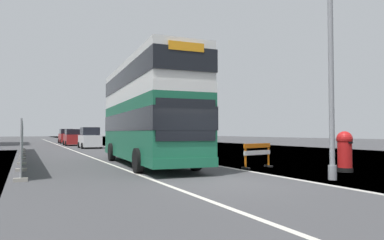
{
  "coord_description": "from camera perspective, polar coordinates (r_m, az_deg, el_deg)",
  "views": [
    {
      "loc": [
        -5.63,
        -9.61,
        1.63
      ],
      "look_at": [
        1.41,
        5.01,
        2.2
      ],
      "focal_mm": 32.7,
      "sensor_mm": 36.0,
      "label": 1
    }
  ],
  "objects": [
    {
      "name": "double_decker_bus",
      "position": [
        17.82,
        -7.4,
        1.44
      ],
      "size": [
        3.26,
        11.37,
        5.07
      ],
      "color": "#196042",
      "rests_on": "ground"
    },
    {
      "name": "lamppost_foreground",
      "position": [
        13.12,
        21.73,
        8.22
      ],
      "size": [
        0.29,
        0.7,
        8.32
      ],
      "color": "gray",
      "rests_on": "ground"
    },
    {
      "name": "car_receding_mid",
      "position": [
        45.7,
        -18.89,
        -2.75
      ],
      "size": [
        2.01,
        4.22,
        2.01
      ],
      "color": "maroon",
      "rests_on": "ground"
    },
    {
      "name": "ground",
      "position": [
        11.66,
        7.05,
        -10.27
      ],
      "size": [
        140.0,
        280.0,
        0.1
      ],
      "color": "#424244"
    },
    {
      "name": "car_oncoming_near",
      "position": [
        37.23,
        -16.34,
        -2.91
      ],
      "size": [
        1.99,
        3.91,
        2.13
      ],
      "color": "silver",
      "rests_on": "ground"
    },
    {
      "name": "construction_site_fence",
      "position": [
        24.82,
        -25.94,
        -3.24
      ],
      "size": [
        0.44,
        24.0,
        2.1
      ],
      "color": "#A8AAAD",
      "rests_on": "ground"
    },
    {
      "name": "car_receding_far",
      "position": [
        55.26,
        -19.83,
        -2.54
      ],
      "size": [
        2.03,
        4.52,
        2.12
      ],
      "color": "maroon",
      "rests_on": "ground"
    },
    {
      "name": "roadworks_barrier",
      "position": [
        16.31,
        10.59,
        -5.23
      ],
      "size": [
        1.74,
        0.78,
        1.12
      ],
      "color": "orange",
      "rests_on": "ground"
    },
    {
      "name": "red_pillar_postbox",
      "position": [
        15.73,
        23.64,
        -4.44
      ],
      "size": [
        0.64,
        0.64,
        1.67
      ],
      "color": "black",
      "rests_on": "ground"
    }
  ]
}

